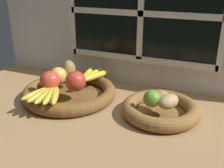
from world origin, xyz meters
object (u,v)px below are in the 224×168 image
Objects in this scene: fruit_bowl_left at (70,92)px; chili_pepper at (164,104)px; apple_red_right at (76,81)px; banana_bunch_front at (47,94)px; lime_near at (152,98)px; apple_golden_left at (58,76)px; banana_bunch_back at (92,75)px; potato_small at (168,101)px; fruit_bowl_right at (161,110)px; potato_large at (162,97)px; apple_red_front at (50,81)px; pear_brown at (69,70)px.

chili_pepper is (38.08, -1.92, 3.42)cm from fruit_bowl_left.
apple_red_right reaches higher than banana_bunch_front.
apple_golden_left is at bearing 173.94° from lime_near.
banana_bunch_back is 2.31× the size of potato_small.
banana_bunch_back is 1.65× the size of chili_pepper.
lime_near reaches higher than fruit_bowl_left.
potato_large is at bearing 153.43° from fruit_bowl_right.
apple_red_right is at bearing 20.24° from apple_red_front.
banana_bunch_back is 38.81cm from potato_small.
chili_pepper is (-1.46, 0.97, -1.58)cm from potato_small.
apple_red_front is 0.67× the size of chili_pepper.
potato_small is (43.73, 3.26, -1.42)cm from apple_red_front.
pear_brown is 39.15cm from lime_near.
fruit_bowl_right is 4.73cm from potato_large.
apple_golden_left is at bearing -106.99° from pear_brown.
chili_pepper is (3.76, 1.58, -2.06)cm from lime_near.
banana_bunch_back is (-0.99, 15.10, -2.64)cm from apple_red_right.
pear_brown is 0.45× the size of banana_bunch_back.
fruit_bowl_right is 41.27cm from pear_brown.
apple_golden_left reaches higher than potato_large.
lime_near is 4.57cm from chili_pepper.
fruit_bowl_left is 12.61cm from banana_bunch_front.
pear_brown is 10.05cm from banana_bunch_back.
banana_bunch_back is (-32.82, 12.28, 3.87)cm from fruit_bowl_right.
banana_bunch_front is (2.53, -5.70, -2.44)cm from apple_red_front.
apple_golden_left is at bearing 179.04° from fruit_bowl_right.
apple_golden_left is at bearing 163.65° from chili_pepper.
apple_red_right is 0.69× the size of chili_pepper.
chili_pepper is at bearing 5.71° from apple_red_front.
pear_brown reaches higher than chili_pepper.
chili_pepper is (39.74, 9.93, -0.57)cm from banana_bunch_front.
apple_red_front reaches higher than apple_golden_left.
banana_bunch_front is 40.10cm from potato_large.
apple_golden_left is at bearing -128.14° from banana_bunch_back.
banana_bunch_front is at bearing -167.73° from potato_small.
pear_brown reaches higher than potato_small.
potato_large is 4.27cm from lime_near.
apple_red_front is at bearing -113.52° from banana_bunch_back.
banana_bunch_front is at bearing -102.81° from banana_bunch_back.
banana_bunch_back is (5.49, 24.13, -0.09)cm from banana_bunch_front.
apple_red_right is at bearing 168.66° from chili_pepper.
pear_brown is at bearing 87.21° from apple_red_front.
fruit_bowl_right is 3.21× the size of pear_brown.
banana_bunch_front is at bearing -166.93° from lime_near.
apple_golden_left reaches higher than fruit_bowl_right.
apple_red_front is 42.59cm from chili_pepper.
apple_red_right is at bearing -30.34° from fruit_bowl_left.
fruit_bowl_left and fruit_bowl_right have the same top height.
apple_golden_left is 5.76cm from pear_brown.
lime_near reaches higher than potato_large.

